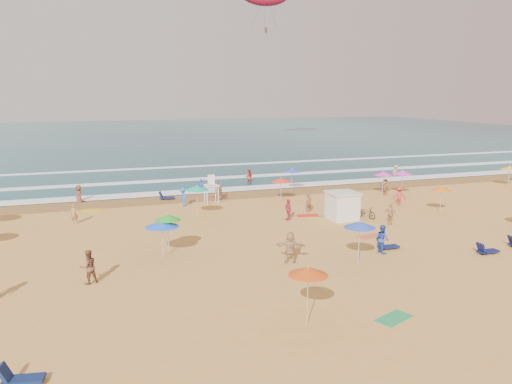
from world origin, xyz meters
name	(u,v)px	position (x,y,z in m)	size (l,w,h in m)	color
ground	(298,226)	(0.00, 0.00, 0.00)	(220.00, 220.00, 0.00)	gold
ocean	(151,136)	(0.00, 84.00, 0.00)	(220.00, 140.00, 0.18)	#0C4756
wet_sand	(246,194)	(0.00, 12.50, 0.01)	(220.00, 220.00, 0.00)	olive
surf_foam	(222,179)	(0.00, 21.32, 0.10)	(200.00, 18.70, 0.05)	white
cabana	(342,206)	(4.02, 0.90, 1.00)	(2.00, 2.00, 2.00)	silver
cabana_roof	(343,193)	(4.02, 0.90, 2.06)	(2.20, 2.20, 0.12)	silver
bicycle	(366,212)	(5.92, 0.60, 0.46)	(0.61, 1.75, 0.92)	black
lifeguard_stand	(211,191)	(-4.02, 9.84, 1.05)	(1.20, 1.20, 2.10)	white
beach_umbrellas	(299,194)	(0.46, 1.07, 2.15)	(55.88, 28.62, 0.79)	#FF38CA
loungers	(378,232)	(4.39, -3.60, 0.17)	(59.32, 28.78, 0.34)	#101A51
towels	(311,238)	(-0.38, -3.05, 0.01)	(53.03, 26.71, 0.03)	#AD1915
beachgoers	(273,204)	(-0.33, 4.31, 0.77)	(39.17, 26.82, 2.07)	brown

